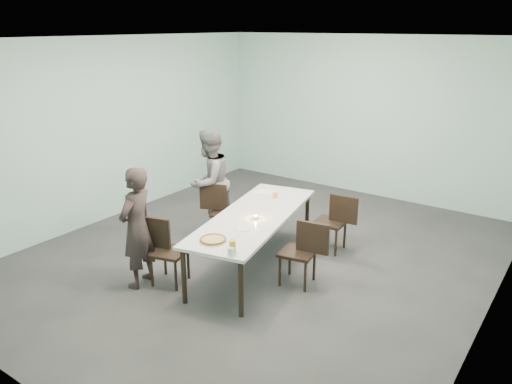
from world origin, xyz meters
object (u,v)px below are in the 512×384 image
Objects in this scene: chair_near_left at (163,246)px; diner_far at (209,182)px; chair_near_right at (304,248)px; side_plate at (243,229)px; beer_glass at (233,247)px; table at (254,219)px; diner_near at (137,228)px; pizza at (213,240)px; amber_tumbler at (275,195)px; tealight at (255,217)px; chair_far_left at (221,208)px; chair_far_right at (336,219)px; water_tumbler at (231,251)px.

diner_far reaches higher than chair_near_left.
chair_near_right is at bearing 16.99° from chair_near_left.
beer_glass is (0.31, -0.60, 0.07)m from side_plate.
table is 1.54m from diner_near.
amber_tumbler reaches higher than pizza.
diner_far is at bearing 153.32° from tealight.
beer_glass is at bearing 85.26° from diner_near.
chair_near_left is at bearing 22.91° from chair_near_right.
diner_far is at bearing -26.99° from chair_near_right.
chair_far_left is 1.85m from chair_near_right.
diner_near is at bearing -164.53° from pizza.
diner_near is (-1.71, -1.18, 0.28)m from chair_near_right.
amber_tumbler is (-0.62, 1.82, -0.03)m from beer_glass.
chair_far_right is at bearing 41.23° from chair_near_left.
chair_near_right is at bearing 69.80° from diner_far.
chair_near_right is 4.83× the size of side_plate.
chair_far_left is (-0.96, 0.47, -0.19)m from table.
beer_glass is 1.92m from amber_tumbler.
table is at bearing 133.53° from tealight.
water_tumbler is at bearing -73.41° from chair_far_left.
chair_near_left is 4.83× the size of side_plate.
chair_far_left and chair_far_right have the same top height.
beer_glass reaches higher than tealight.
chair_far_left is at bearing 132.71° from beer_glass.
diner_far reaches higher than table.
chair_near_right is 1.18m from pizza.
beer_glass is (1.44, -1.56, 0.32)m from chair_far_left.
chair_far_right is 2.56× the size of pizza.
beer_glass is (1.74, -1.66, -0.01)m from diner_far.
amber_tumbler is (-0.24, 1.71, 0.02)m from pizza.
side_plate is (0.07, 0.49, -0.01)m from pizza.
diner_near is at bearing -110.81° from amber_tumbler.
chair_far_right is at bearing 57.21° from table.
table is 1.29m from chair_far_right.
table is 1.25m from chair_near_left.
chair_far_left is at bearing -26.63° from chair_near_right.
tealight is (-0.40, 1.04, -0.02)m from water_tumbler.
water_tumbler is at bearing -71.20° from amber_tumbler.
water_tumbler reaches higher than side_plate.
beer_glass is (-0.21, -2.16, 0.32)m from chair_far_right.
chair_near_left is at bearing 177.07° from beer_glass.
diner_far is 2.40m from beer_glass.
diner_near is (-0.21, -0.22, 0.28)m from chair_near_left.
chair_far_right is at bearing 134.24° from diner_near.
diner_far reaches higher than chair_far_left.
tealight is (-0.59, -1.18, 0.27)m from chair_far_right.
chair_far_right is at bearing 73.92° from pizza.
beer_glass is 0.07m from water_tumbler.
table is at bearing 62.45° from diner_far.
pizza reaches higher than side_plate.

